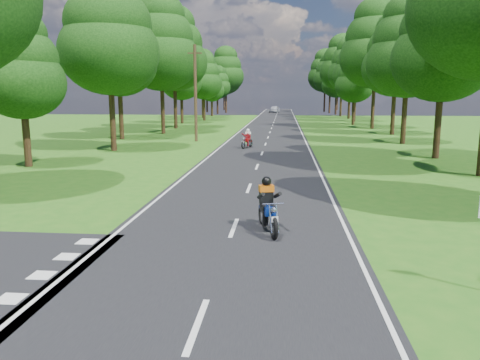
# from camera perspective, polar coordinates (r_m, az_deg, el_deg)

# --- Properties ---
(ground) EXTENTS (160.00, 160.00, 0.00)m
(ground) POSITION_cam_1_polar(r_m,az_deg,el_deg) (12.09, -1.76, -8.55)
(ground) COLOR #245F15
(ground) RESTS_ON ground
(main_road) EXTENTS (7.00, 140.00, 0.02)m
(main_road) POSITION_cam_1_polar(r_m,az_deg,el_deg) (61.49, 4.01, 6.69)
(main_road) COLOR black
(main_road) RESTS_ON ground
(road_markings) EXTENTS (7.40, 140.00, 0.01)m
(road_markings) POSITION_cam_1_polar(r_m,az_deg,el_deg) (59.63, 3.84, 6.60)
(road_markings) COLOR silver
(road_markings) RESTS_ON main_road
(treeline) EXTENTS (40.00, 115.35, 14.78)m
(treeline) POSITION_cam_1_polar(r_m,az_deg,el_deg) (71.55, 5.48, 13.79)
(treeline) COLOR black
(treeline) RESTS_ON ground
(telegraph_pole) EXTENTS (1.20, 0.26, 8.00)m
(telegraph_pole) POSITION_cam_1_polar(r_m,az_deg,el_deg) (40.05, -5.46, 10.54)
(telegraph_pole) COLOR #382616
(telegraph_pole) RESTS_ON ground
(rider_near_blue) EXTENTS (1.09, 1.99, 1.58)m
(rider_near_blue) POSITION_cam_1_polar(r_m,az_deg,el_deg) (13.46, 3.42, -3.01)
(rider_near_blue) COLOR navy
(rider_near_blue) RESTS_ON main_road
(rider_far_red) EXTENTS (1.06, 1.79, 1.42)m
(rider_far_red) POSITION_cam_1_polar(r_m,az_deg,el_deg) (34.76, 0.86, 5.10)
(rider_far_red) COLOR maroon
(rider_far_red) RESTS_ON main_road
(distant_car) EXTENTS (2.57, 4.69, 1.51)m
(distant_car) POSITION_cam_1_polar(r_m,az_deg,el_deg) (104.60, 4.23, 8.61)
(distant_car) COLOR silver
(distant_car) RESTS_ON main_road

